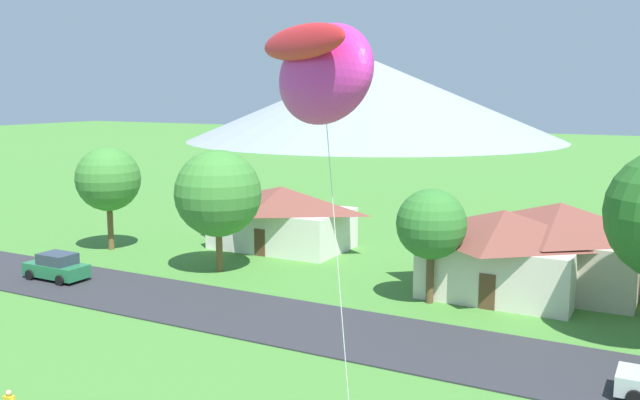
# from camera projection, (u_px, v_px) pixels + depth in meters

# --- Properties ---
(road_strip) EXTENTS (160.00, 6.73, 0.08)m
(road_strip) POSITION_uv_depth(u_px,v_px,m) (403.00, 342.00, 32.77)
(road_strip) COLOR #2D2D33
(road_strip) RESTS_ON ground
(mountain_east_ridge) EXTENTS (91.49, 91.49, 19.07)m
(mountain_east_ridge) POSITION_uv_depth(u_px,v_px,m) (375.00, 101.00, 168.01)
(mountain_east_ridge) COLOR gray
(mountain_east_ridge) RESTS_ON ground
(house_left_center) EXTENTS (9.25, 7.47, 5.01)m
(house_left_center) POSITION_uv_depth(u_px,v_px,m) (503.00, 251.00, 40.41)
(house_left_center) COLOR beige
(house_left_center) RESTS_ON ground
(house_right_center) EXTENTS (10.63, 6.72, 4.72)m
(house_right_center) POSITION_uv_depth(u_px,v_px,m) (282.00, 216.00, 52.38)
(house_right_center) COLOR silver
(house_right_center) RESTS_ON ground
(house_rightmost) EXTENTS (9.85, 7.64, 5.30)m
(house_rightmost) POSITION_uv_depth(u_px,v_px,m) (559.00, 245.00, 41.31)
(house_rightmost) COLOR beige
(house_rightmost) RESTS_ON ground
(tree_near_left) EXTENTS (3.95, 3.95, 6.52)m
(tree_near_left) POSITION_uv_depth(u_px,v_px,m) (431.00, 224.00, 38.29)
(tree_near_left) COLOR brown
(tree_near_left) RESTS_ON ground
(tree_left_of_center) EXTENTS (5.72, 5.72, 8.10)m
(tree_left_of_center) POSITION_uv_depth(u_px,v_px,m) (218.00, 193.00, 45.05)
(tree_left_of_center) COLOR brown
(tree_left_of_center) RESTS_ON ground
(tree_near_right) EXTENTS (4.78, 4.78, 7.77)m
(tree_near_right) POSITION_uv_depth(u_px,v_px,m) (108.00, 179.00, 51.30)
(tree_near_right) COLOR brown
(tree_near_right) RESTS_ON ground
(parked_car_green_mid_west) EXTENTS (4.20, 2.08, 1.68)m
(parked_car_green_mid_west) POSITION_uv_depth(u_px,v_px,m) (57.00, 267.00, 43.48)
(parked_car_green_mid_west) COLOR #237042
(parked_car_green_mid_west) RESTS_ON road_strip
(kite_flyer_with_kite) EXTENTS (4.28, 3.65, 13.53)m
(kite_flyer_with_kite) POSITION_uv_depth(u_px,v_px,m) (321.00, 76.00, 16.04)
(kite_flyer_with_kite) COLOR #3D3D42
(kite_flyer_with_kite) RESTS_ON ground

